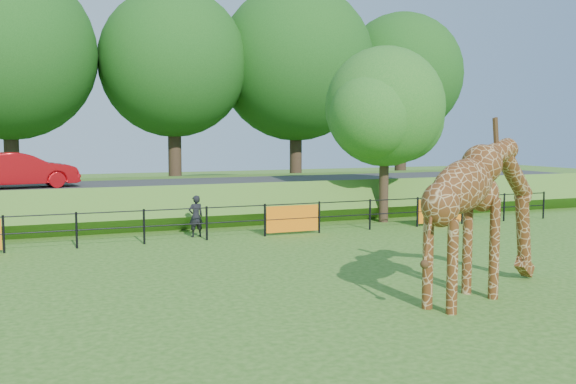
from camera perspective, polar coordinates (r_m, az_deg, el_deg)
name	(u,v)px	position (r m, az deg, el deg)	size (l,w,h in m)	color
ground	(307,299)	(13.52, 1.66, -9.49)	(90.00, 90.00, 0.00)	#2E6118
giraffe	(485,217)	(14.17, 17.08, -2.14)	(4.69, 0.86, 3.35)	#5A2F12
perimeter_fence	(207,223)	(20.85, -7.24, -2.77)	(28.07, 0.10, 1.10)	black
embankment	(162,198)	(28.11, -11.18, -0.57)	(40.00, 9.00, 1.30)	#2E6118
road	(168,185)	(26.58, -10.59, 0.65)	(40.00, 5.00, 0.12)	#2D2D30
car_red	(21,170)	(25.68, -22.66, 1.80)	(1.40, 4.02, 1.32)	red
visitor	(196,216)	(21.52, -8.20, -2.14)	(0.51, 0.33, 1.39)	black
tree_east	(387,111)	(25.16, 8.75, 7.09)	(5.40, 4.71, 6.76)	#332217
bg_tree_line	(171,62)	(34.92, -10.33, 11.31)	(37.30, 8.80, 11.82)	#332217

